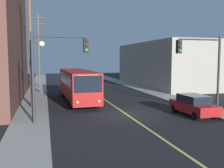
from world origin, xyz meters
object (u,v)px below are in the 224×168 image
object	(u,v)px
city_bus	(77,84)
utility_pole_near	(30,35)
street_lamp_left	(35,69)
traffic_signal_left_corner	(57,60)
parked_car_red	(193,105)
utility_pole_mid	(39,47)
traffic_signal_right_corner	(202,60)

from	to	relation	value
city_bus	utility_pole_near	world-z (taller)	utility_pole_near
utility_pole_near	street_lamp_left	world-z (taller)	utility_pole_near
utility_pole_near	traffic_signal_left_corner	size ratio (longest dim) A/B	1.94
parked_car_red	utility_pole_near	distance (m)	14.76
utility_pole_mid	street_lamp_left	xyz separation A→B (m)	(0.15, -22.07, -2.37)
parked_car_red	utility_pole_mid	distance (m)	26.30
utility_pole_near	traffic_signal_left_corner	bearing A→B (deg)	-72.34
utility_pole_mid	traffic_signal_right_corner	bearing A→B (deg)	-61.70
parked_car_red	traffic_signal_right_corner	bearing A→B (deg)	-16.37
utility_pole_near	traffic_signal_left_corner	world-z (taller)	utility_pole_near
parked_car_red	street_lamp_left	distance (m)	12.11
city_bus	parked_car_red	size ratio (longest dim) A/B	2.75
parked_car_red	traffic_signal_left_corner	world-z (taller)	traffic_signal_left_corner
parked_car_red	traffic_signal_right_corner	size ratio (longest dim) A/B	0.74
utility_pole_near	utility_pole_mid	size ratio (longest dim) A/B	1.07
city_bus	traffic_signal_left_corner	bearing A→B (deg)	-105.17
city_bus	parked_car_red	distance (m)	12.08
parked_car_red	street_lamp_left	size ratio (longest dim) A/B	0.81
parked_car_red	utility_pole_mid	world-z (taller)	utility_pole_mid
traffic_signal_right_corner	utility_pole_near	bearing A→B (deg)	154.05
parked_car_red	traffic_signal_left_corner	xyz separation A→B (m)	(-10.31, 0.04, 3.46)
traffic_signal_left_corner	traffic_signal_right_corner	world-z (taller)	same
utility_pole_mid	street_lamp_left	size ratio (longest dim) A/B	1.98
traffic_signal_right_corner	street_lamp_left	distance (m)	12.29
street_lamp_left	utility_pole_near	bearing A→B (deg)	95.39
city_bus	utility_pole_mid	bearing A→B (deg)	106.35
traffic_signal_left_corner	traffic_signal_right_corner	distance (m)	10.82
utility_pole_mid	traffic_signal_right_corner	world-z (taller)	utility_pole_mid
parked_car_red	traffic_signal_right_corner	world-z (taller)	traffic_signal_right_corner
traffic_signal_left_corner	street_lamp_left	world-z (taller)	traffic_signal_left_corner
city_bus	street_lamp_left	size ratio (longest dim) A/B	2.22
utility_pole_mid	street_lamp_left	distance (m)	22.20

